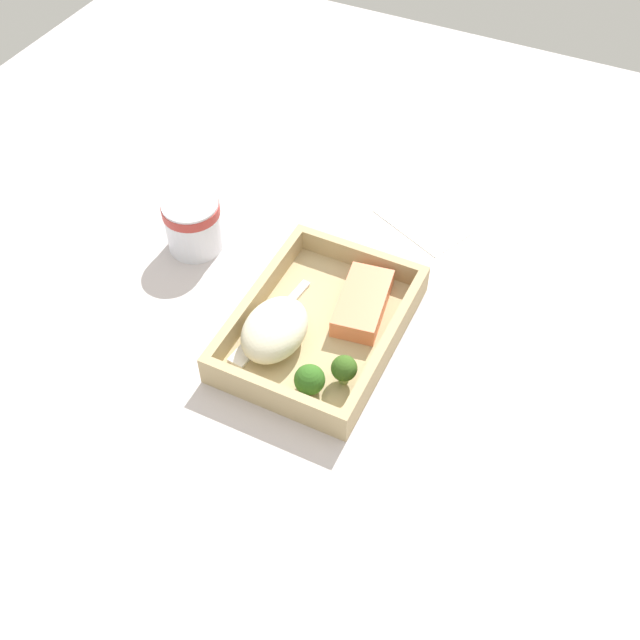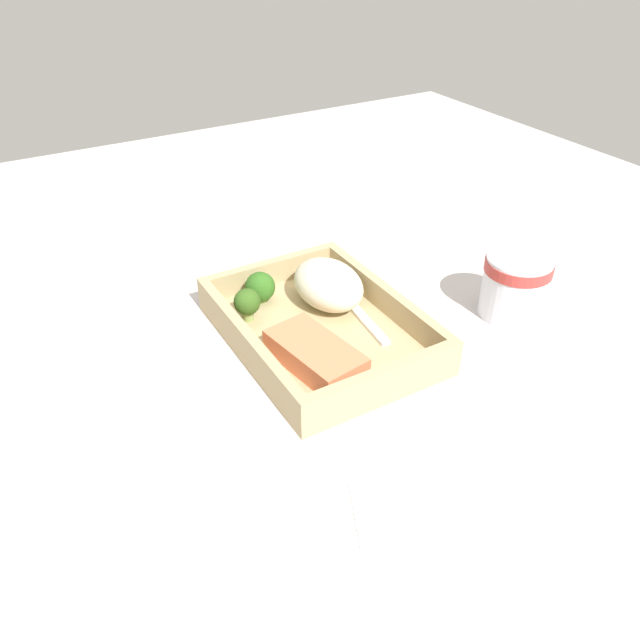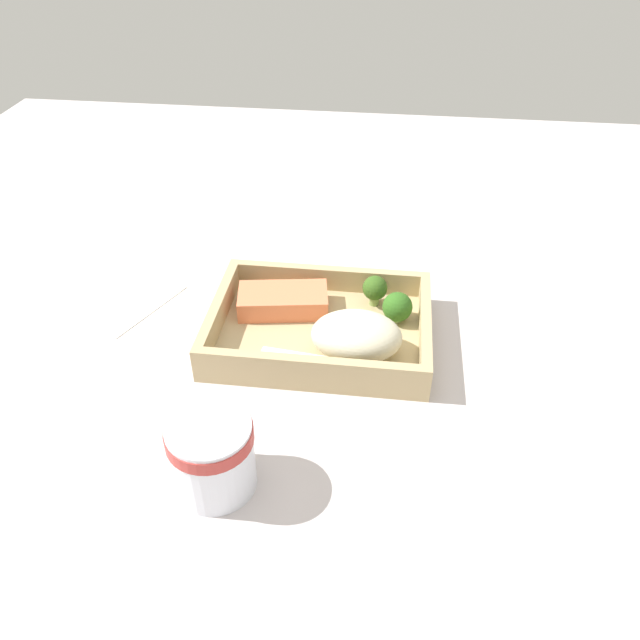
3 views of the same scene
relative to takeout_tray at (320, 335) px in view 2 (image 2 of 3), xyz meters
The scene contains 10 objects.
ground_plane 1.60cm from the takeout_tray, ahead, with size 160.00×160.00×2.00cm, color beige.
takeout_tray is the anchor object (origin of this frame).
tray_rim 2.17cm from the takeout_tray, ahead, with size 26.07×19.15×3.13cm.
salmon_fillet 6.51cm from the takeout_tray, 145.01° to the left, with size 11.05×5.64×2.66cm, color #EC7B51.
mashed_potatoes 6.82cm from the takeout_tray, 39.77° to the right, with size 10.34×7.48×5.21cm, color beige.
broccoli_floret_1 9.18cm from the takeout_tray, 44.67° to the left, with size 3.13×3.13×4.05cm.
broccoli_floret_2 9.93cm from the takeout_tray, 18.61° to the left, with size 3.67×3.67×3.86cm.
fork 6.73cm from the takeout_tray, 62.60° to the right, with size 15.89×3.42×0.44cm.
paper_cup 24.08cm from the takeout_tray, 107.14° to the right, with size 7.89×7.89×7.72cm.
receipt_slip 25.85cm from the takeout_tray, behind, with size 7.84×12.99×0.24cm, color white.
Camera 2 is at (-50.10, 29.20, 42.41)cm, focal length 35.00 mm.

